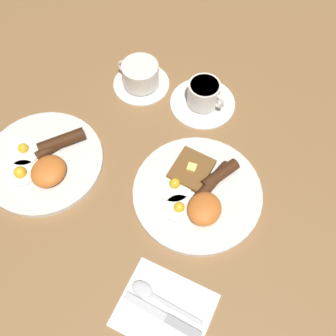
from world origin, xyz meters
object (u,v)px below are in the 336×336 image
Objects in this scene: breakfast_plate_near at (198,192)px; breakfast_plate_far at (44,161)px; teacup_near at (204,97)px; knife at (167,318)px; teacup_far at (140,76)px; spoon at (150,294)px.

breakfast_plate_far reaches higher than breakfast_plate_near.
breakfast_plate_near is 1.73× the size of teacup_near.
knife is (-0.52, -0.12, -0.02)m from teacup_near.
spoon is (-0.49, -0.24, -0.02)m from teacup_far.
breakfast_plate_far is 0.44m from knife.
breakfast_plate_far is 1.69× the size of knife.
teacup_near is 1.02× the size of knife.
breakfast_plate_far is 1.87× the size of teacup_far.
teacup_near is at bearing -76.01° from spoon.
breakfast_plate_far is at bearing 161.52° from teacup_far.
breakfast_plate_near is at bearing -162.10° from teacup_near.
spoon is (-0.24, 0.01, -0.00)m from breakfast_plate_near.
breakfast_plate_far is 1.78× the size of spoon.
teacup_far is 0.95× the size of spoon.
breakfast_plate_near is 0.35m from teacup_far.
teacup_near is at bearing 17.90° from breakfast_plate_near.
breakfast_plate_far is 0.42m from teacup_near.
breakfast_plate_far reaches higher than spoon.
breakfast_plate_near is 1.94× the size of teacup_far.
spoon is (0.03, 0.05, 0.00)m from knife.
teacup_far is at bearing -18.48° from breakfast_plate_far.
teacup_near is at bearing -72.20° from knife.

